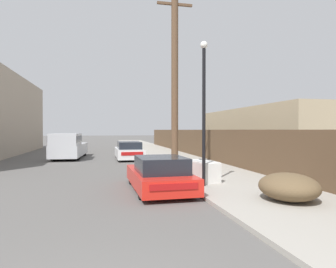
{
  "coord_description": "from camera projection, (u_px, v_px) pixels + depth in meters",
  "views": [
    {
      "loc": [
        0.26,
        -2.65,
        2.1
      ],
      "look_at": [
        3.11,
        10.35,
        1.91
      ],
      "focal_mm": 32.0,
      "sensor_mm": 36.0,
      "label": 1
    }
  ],
  "objects": [
    {
      "name": "building_right_house",
      "position": [
        274.0,
        134.0,
        22.18
      ],
      "size": [
        6.0,
        14.02,
        3.64
      ],
      "primitive_type": "cube",
      "color": "tan",
      "rests_on": "ground"
    },
    {
      "name": "car_parked_mid",
      "position": [
        129.0,
        151.0,
        21.4
      ],
      "size": [
        1.83,
        4.7,
        1.26
      ],
      "rotation": [
        0.0,
        0.0,
        0.01
      ],
      "color": "silver",
      "rests_on": "ground"
    },
    {
      "name": "brush_pile",
      "position": [
        289.0,
        187.0,
        8.36
      ],
      "size": [
        1.59,
        1.82,
        0.77
      ],
      "color": "brown",
      "rests_on": "sidewalk_curb"
    },
    {
      "name": "pickup_truck",
      "position": [
        68.0,
        146.0,
        21.64
      ],
      "size": [
        2.29,
        6.0,
        1.85
      ],
      "rotation": [
        0.0,
        0.0,
        3.08
      ],
      "color": "silver",
      "rests_on": "ground"
    },
    {
      "name": "parked_sports_car_red",
      "position": [
        159.0,
        175.0,
        10.36
      ],
      "size": [
        1.9,
        4.26,
        1.19
      ],
      "rotation": [
        0.0,
        0.0,
        0.02
      ],
      "color": "red",
      "rests_on": "ground"
    },
    {
      "name": "wooden_fence",
      "position": [
        199.0,
        143.0,
        22.28
      ],
      "size": [
        0.08,
        38.91,
        1.99
      ],
      "primitive_type": "cube",
      "color": "brown",
      "rests_on": "sidewalk_curb"
    },
    {
      "name": "street_lamp",
      "position": [
        204.0,
        103.0,
        10.55
      ],
      "size": [
        0.26,
        0.26,
        5.1
      ],
      "color": "black",
      "rests_on": "sidewalk_curb"
    },
    {
      "name": "discarded_fridge",
      "position": [
        202.0,
        171.0,
        11.64
      ],
      "size": [
        1.0,
        1.7,
        0.8
      ],
      "rotation": [
        0.0,
        0.0,
        0.2
      ],
      "color": "silver",
      "rests_on": "sidewalk_curb"
    },
    {
      "name": "sidewalk_curb",
      "position": [
        160.0,
        153.0,
        26.65
      ],
      "size": [
        4.2,
        63.0,
        0.12
      ],
      "primitive_type": "cube",
      "color": "#9E998E",
      "rests_on": "ground"
    },
    {
      "name": "utility_pole",
      "position": [
        175.0,
        76.0,
        15.01
      ],
      "size": [
        1.8,
        0.35,
        9.19
      ],
      "color": "brown",
      "rests_on": "sidewalk_curb"
    }
  ]
}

